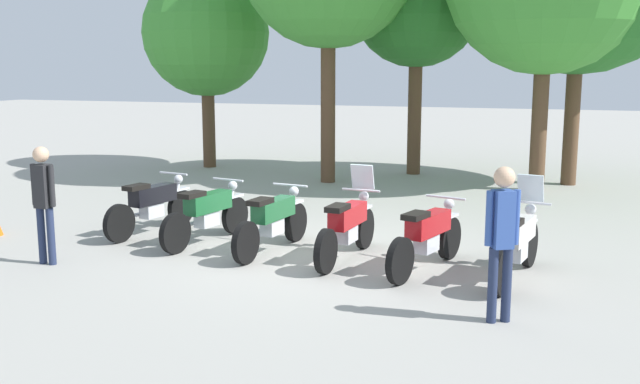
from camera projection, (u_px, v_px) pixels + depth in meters
ground_plane at (310, 255)px, 11.06m from camera, size 80.00×80.00×0.00m
motorcycle_0 at (152, 204)px, 12.45m from camera, size 0.73×2.17×0.99m
motorcycle_1 at (208, 213)px, 11.75m from camera, size 0.74×2.17×0.99m
motorcycle_2 at (273, 220)px, 11.19m from camera, size 0.67×2.18×0.99m
motorcycle_3 at (347, 226)px, 10.73m from camera, size 0.62×2.19×1.37m
motorcycle_4 at (427, 236)px, 10.15m from camera, size 0.84×2.13×0.99m
motorcycle_5 at (517, 242)px, 9.73m from camera, size 0.73×2.17×1.37m
person_0 at (502, 231)px, 8.00m from camera, size 0.39×0.32×1.78m
person_1 at (44, 196)px, 10.39m from camera, size 0.40×0.24×1.73m
tree_0 at (206, 33)px, 19.99m from camera, size 3.53×3.53×5.53m
tree_2 at (417, 1)px, 18.55m from camera, size 3.45×3.45×6.26m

